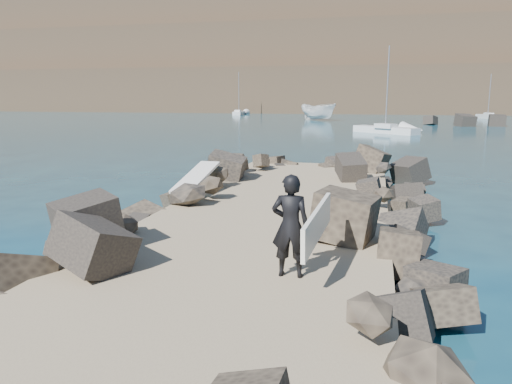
{
  "coord_description": "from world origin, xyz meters",
  "views": [
    {
      "loc": [
        2.6,
        -11.8,
        3.65
      ],
      "look_at": [
        0.0,
        -1.0,
        1.5
      ],
      "focal_mm": 35.0,
      "sensor_mm": 36.0,
      "label": 1
    }
  ],
  "objects_px": {
    "sailboat_c": "(385,130)",
    "boat_imported": "(318,112)",
    "surfer_with_board": "(294,226)",
    "surfboard_resting": "(196,180)"
  },
  "relations": [
    {
      "from": "boat_imported",
      "to": "surfer_with_board",
      "type": "relative_size",
      "value": 3.05
    },
    {
      "from": "surfboard_resting",
      "to": "boat_imported",
      "type": "relative_size",
      "value": 0.4
    },
    {
      "from": "sailboat_c",
      "to": "boat_imported",
      "type": "bearing_deg",
      "value": 110.75
    },
    {
      "from": "boat_imported",
      "to": "sailboat_c",
      "type": "relative_size",
      "value": 0.79
    },
    {
      "from": "surfboard_resting",
      "to": "sailboat_c",
      "type": "xyz_separation_m",
      "value": [
        6.29,
        36.56,
        -0.7
      ]
    },
    {
      "from": "boat_imported",
      "to": "surfer_with_board",
      "type": "height_order",
      "value": "boat_imported"
    },
    {
      "from": "boat_imported",
      "to": "surfer_with_board",
      "type": "distance_m",
      "value": 68.39
    },
    {
      "from": "surfer_with_board",
      "to": "sailboat_c",
      "type": "bearing_deg",
      "value": 87.15
    },
    {
      "from": "surfboard_resting",
      "to": "boat_imported",
      "type": "bearing_deg",
      "value": 94.75
    },
    {
      "from": "surfboard_resting",
      "to": "surfer_with_board",
      "type": "bearing_deg",
      "value": -55.52
    }
  ]
}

